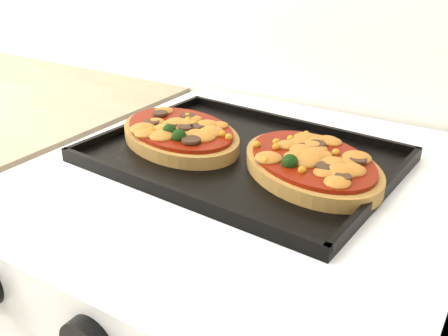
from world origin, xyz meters
The scene contains 4 objects.
control_panel centered at (0.03, 1.39, 0.85)m, with size 0.60×0.02×0.09m, color silver.
baking_tray centered at (0.01, 1.71, 0.92)m, with size 0.42×0.31×0.02m, color black.
pizza_left centered at (-0.10, 1.70, 0.94)m, with size 0.23×0.15×0.03m, color olive, non-canonical shape.
pizza_right centered at (0.12, 1.71, 0.94)m, with size 0.23×0.16×0.03m, color olive, non-canonical shape.
Camera 1 is at (0.34, 1.13, 1.22)m, focal length 40.00 mm.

